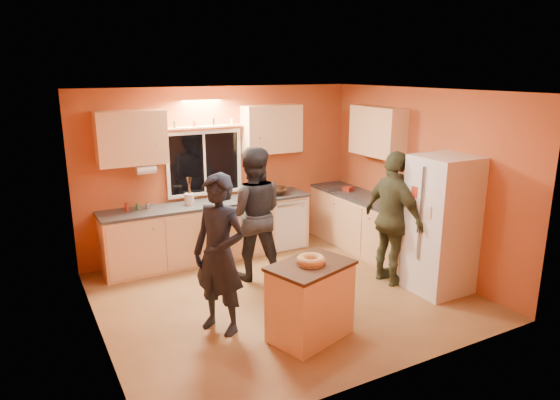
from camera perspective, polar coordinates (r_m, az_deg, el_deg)
ground at (r=6.60m, az=0.40°, el=-10.85°), size 4.50×4.50×0.00m
room_shell at (r=6.49m, az=-0.41°, el=3.80°), size 4.54×4.04×2.61m
back_counter at (r=7.86m, az=-5.52°, el=-3.09°), size 4.23×0.62×0.90m
right_counter at (r=7.85m, az=11.18°, el=-3.33°), size 0.62×1.84×0.90m
refrigerator at (r=6.78m, az=17.96°, el=-2.71°), size 0.72×0.70×1.80m
island at (r=5.50m, az=3.48°, el=-11.37°), size 1.02×0.83×0.85m
bundt_pastry at (r=5.31m, az=3.56°, el=-6.87°), size 0.31×0.31×0.09m
person_left at (r=5.49m, az=-6.95°, el=-6.22°), size 0.71×0.78×1.79m
person_center at (r=6.85m, az=-3.15°, el=-1.59°), size 1.10×1.00×1.85m
person_right at (r=6.84m, az=12.82°, el=-2.10°), size 0.45×1.07×1.82m
mixing_bowl at (r=8.01m, az=-0.60°, el=1.04°), size 0.53×0.53×0.10m
utensil_crock at (r=7.49m, az=-10.32°, el=0.08°), size 0.14×0.14×0.17m
potted_plant at (r=7.59m, az=12.66°, el=0.81°), size 0.33×0.30×0.34m
red_box at (r=8.30m, az=7.80°, el=1.27°), size 0.20×0.18×0.07m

